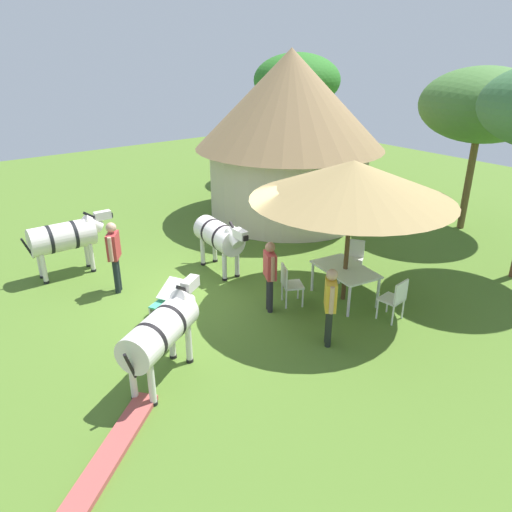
{
  "coord_description": "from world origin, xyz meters",
  "views": [
    {
      "loc": [
        8.12,
        -4.94,
        5.1
      ],
      "look_at": [
        0.66,
        0.8,
        1.0
      ],
      "focal_mm": 33.55,
      "sensor_mm": 36.0,
      "label": 1
    }
  ],
  "objects_px": {
    "patio_chair_near_lawn": "(395,297)",
    "zebra_by_umbrella": "(162,330)",
    "striped_lounge_chair": "(169,301)",
    "standing_watcher": "(114,251)",
    "thatched_hut": "(290,130)",
    "acacia_tree_far_lawn": "(297,81)",
    "patio_chair_near_hut": "(354,256)",
    "acacia_tree_left_background": "(482,105)",
    "zebra_nearest_camera": "(220,236)",
    "patio_chair_west_end": "(289,282)",
    "guest_behind_table": "(270,270)",
    "patio_dining_table": "(345,272)",
    "zebra_toward_hut": "(65,237)",
    "guest_beside_umbrella": "(330,300)",
    "shade_umbrella": "(353,180)"
  },
  "relations": [
    {
      "from": "patio_chair_near_lawn",
      "to": "zebra_by_umbrella",
      "type": "xyz_separation_m",
      "value": [
        -1.16,
        -4.55,
        0.41
      ]
    },
    {
      "from": "striped_lounge_chair",
      "to": "standing_watcher",
      "type": "bearing_deg",
      "value": -9.32
    },
    {
      "from": "thatched_hut",
      "to": "striped_lounge_chair",
      "type": "relative_size",
      "value": 6.04
    },
    {
      "from": "acacia_tree_far_lawn",
      "to": "patio_chair_near_hut",
      "type": "bearing_deg",
      "value": -33.12
    },
    {
      "from": "patio_chair_near_lawn",
      "to": "acacia_tree_left_background",
      "type": "bearing_deg",
      "value": 13.49
    },
    {
      "from": "standing_watcher",
      "to": "zebra_nearest_camera",
      "type": "xyz_separation_m",
      "value": [
        0.54,
        2.44,
        -0.07
      ]
    },
    {
      "from": "patio_chair_west_end",
      "to": "acacia_tree_left_background",
      "type": "bearing_deg",
      "value": 120.0
    },
    {
      "from": "thatched_hut",
      "to": "guest_behind_table",
      "type": "relative_size",
      "value": 3.79
    },
    {
      "from": "patio_dining_table",
      "to": "patio_chair_west_end",
      "type": "relative_size",
      "value": 1.73
    },
    {
      "from": "zebra_nearest_camera",
      "to": "zebra_toward_hut",
      "type": "distance_m",
      "value": 3.69
    },
    {
      "from": "thatched_hut",
      "to": "acacia_tree_far_lawn",
      "type": "xyz_separation_m",
      "value": [
        -3.53,
        3.44,
        1.17
      ]
    },
    {
      "from": "zebra_by_umbrella",
      "to": "acacia_tree_left_background",
      "type": "relative_size",
      "value": 0.42
    },
    {
      "from": "patio_chair_near_hut",
      "to": "zebra_toward_hut",
      "type": "height_order",
      "value": "zebra_toward_hut"
    },
    {
      "from": "guest_beside_umbrella",
      "to": "zebra_toward_hut",
      "type": "xyz_separation_m",
      "value": [
        -6.01,
        -2.82,
        0.04
      ]
    },
    {
      "from": "thatched_hut",
      "to": "zebra_toward_hut",
      "type": "distance_m",
      "value": 7.4
    },
    {
      "from": "shade_umbrella",
      "to": "patio_dining_table",
      "type": "distance_m",
      "value": 2.02
    },
    {
      "from": "patio_chair_west_end",
      "to": "guest_beside_umbrella",
      "type": "height_order",
      "value": "guest_beside_umbrella"
    },
    {
      "from": "patio_chair_near_lawn",
      "to": "zebra_toward_hut",
      "type": "relative_size",
      "value": 0.42
    },
    {
      "from": "patio_chair_west_end",
      "to": "striped_lounge_chair",
      "type": "xyz_separation_m",
      "value": [
        -1.28,
        -2.18,
        -0.27
      ]
    },
    {
      "from": "patio_dining_table",
      "to": "patio_chair_west_end",
      "type": "distance_m",
      "value": 1.26
    },
    {
      "from": "patio_chair_near_hut",
      "to": "acacia_tree_far_lawn",
      "type": "height_order",
      "value": "acacia_tree_far_lawn"
    },
    {
      "from": "patio_chair_near_lawn",
      "to": "guest_beside_umbrella",
      "type": "bearing_deg",
      "value": 167.04
    },
    {
      "from": "thatched_hut",
      "to": "striped_lounge_chair",
      "type": "bearing_deg",
      "value": -61.91
    },
    {
      "from": "guest_behind_table",
      "to": "patio_chair_near_hut",
      "type": "bearing_deg",
      "value": 116.99
    },
    {
      "from": "patio_chair_near_lawn",
      "to": "striped_lounge_chair",
      "type": "distance_m",
      "value": 4.63
    },
    {
      "from": "zebra_nearest_camera",
      "to": "acacia_tree_far_lawn",
      "type": "xyz_separation_m",
      "value": [
        -5.81,
        7.6,
        3.0
      ]
    },
    {
      "from": "shade_umbrella",
      "to": "standing_watcher",
      "type": "xyz_separation_m",
      "value": [
        -3.38,
        -3.79,
        -1.68
      ]
    },
    {
      "from": "patio_dining_table",
      "to": "acacia_tree_far_lawn",
      "type": "relative_size",
      "value": 0.31
    },
    {
      "from": "shade_umbrella",
      "to": "zebra_toward_hut",
      "type": "xyz_separation_m",
      "value": [
        -4.97,
        -4.37,
        -1.71
      ]
    },
    {
      "from": "thatched_hut",
      "to": "standing_watcher",
      "type": "xyz_separation_m",
      "value": [
        1.73,
        -6.6,
        -1.76
      ]
    },
    {
      "from": "patio_chair_near_hut",
      "to": "shade_umbrella",
      "type": "bearing_deg",
      "value": 90.0
    },
    {
      "from": "guest_behind_table",
      "to": "zebra_nearest_camera",
      "type": "height_order",
      "value": "guest_behind_table"
    },
    {
      "from": "zebra_nearest_camera",
      "to": "zebra_toward_hut",
      "type": "bearing_deg",
      "value": -31.95
    },
    {
      "from": "patio_chair_near_lawn",
      "to": "acacia_tree_far_lawn",
      "type": "bearing_deg",
      "value": 52.11
    },
    {
      "from": "guest_beside_umbrella",
      "to": "shade_umbrella",
      "type": "bearing_deg",
      "value": -14.69
    },
    {
      "from": "thatched_hut",
      "to": "patio_chair_near_hut",
      "type": "height_order",
      "value": "thatched_hut"
    },
    {
      "from": "shade_umbrella",
      "to": "guest_behind_table",
      "type": "relative_size",
      "value": 2.68
    },
    {
      "from": "thatched_hut",
      "to": "guest_beside_umbrella",
      "type": "relative_size",
      "value": 3.8
    },
    {
      "from": "patio_chair_near_hut",
      "to": "acacia_tree_left_background",
      "type": "relative_size",
      "value": 0.19
    },
    {
      "from": "guest_behind_table",
      "to": "zebra_nearest_camera",
      "type": "relative_size",
      "value": 0.74
    },
    {
      "from": "patio_chair_west_end",
      "to": "guest_beside_umbrella",
      "type": "xyz_separation_m",
      "value": [
        1.61,
        -0.43,
        0.41
      ]
    },
    {
      "from": "zebra_toward_hut",
      "to": "zebra_nearest_camera",
      "type": "bearing_deg",
      "value": 56.55
    },
    {
      "from": "shade_umbrella",
      "to": "acacia_tree_left_background",
      "type": "bearing_deg",
      "value": 98.59
    },
    {
      "from": "acacia_tree_far_lawn",
      "to": "patio_chair_near_lawn",
      "type": "bearing_deg",
      "value": -31.75
    },
    {
      "from": "zebra_toward_hut",
      "to": "thatched_hut",
      "type": "bearing_deg",
      "value": 92.91
    },
    {
      "from": "guest_behind_table",
      "to": "striped_lounge_chair",
      "type": "bearing_deg",
      "value": -101.0
    },
    {
      "from": "acacia_tree_far_lawn",
      "to": "patio_chair_west_end",
      "type": "bearing_deg",
      "value": -42.36
    },
    {
      "from": "guest_beside_umbrella",
      "to": "guest_behind_table",
      "type": "bearing_deg",
      "value": 43.59
    },
    {
      "from": "guest_beside_umbrella",
      "to": "acacia_tree_far_lawn",
      "type": "distance_m",
      "value": 12.79
    },
    {
      "from": "striped_lounge_chair",
      "to": "acacia_tree_far_lawn",
      "type": "height_order",
      "value": "acacia_tree_far_lawn"
    }
  ]
}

